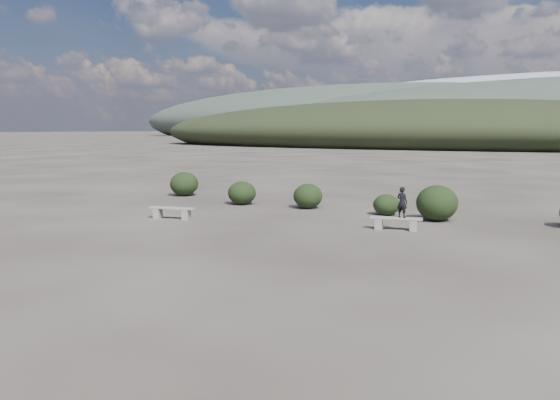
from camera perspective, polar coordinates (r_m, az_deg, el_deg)
The scene contains 9 objects.
ground at distance 14.32m, azimuth -8.01°, elevation -5.87°, with size 1200.00×1200.00×0.00m, color #2C2722.
bench_left at distance 20.35m, azimuth -11.24°, elevation -1.24°, with size 1.76×0.79×0.43m.
bench_right at distance 18.18m, azimuth 12.03°, elevation -2.30°, with size 1.71×0.75×0.42m.
seated_person at distance 18.07m, azimuth 12.64°, elevation -0.23°, with size 0.37×0.24×1.01m, color black.
shrub_a at distance 23.87m, azimuth -4.00°, elevation 0.74°, with size 1.23×1.23×1.01m, color black.
shrub_b at distance 22.63m, azimuth 2.93°, elevation 0.41°, with size 1.20×1.20×1.03m, color black.
shrub_c at distance 21.19m, azimuth 11.05°, elevation -0.50°, with size 1.01×1.01×0.81m, color black.
shrub_d at distance 20.33m, azimuth 16.08°, elevation -0.31°, with size 1.47×1.47×1.28m, color black.
shrub_f at distance 27.33m, azimuth -9.98°, elevation 1.67°, with size 1.39×1.39×1.18m, color black.
Camera 1 is at (8.77, -10.83, 3.27)m, focal length 35.00 mm.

